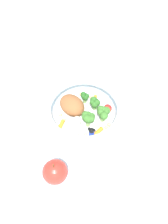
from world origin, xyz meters
name	(u,v)px	position (x,y,z in m)	size (l,w,h in m)	color
ground_plane	(82,123)	(0.00, 0.00, 0.00)	(2.40, 2.40, 0.00)	silver
food_container	(82,113)	(0.00, -0.01, 0.03)	(0.21, 0.21, 0.07)	white
loose_apple	(55,172)	(0.07, 0.16, 0.03)	(0.06, 0.06, 0.08)	red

